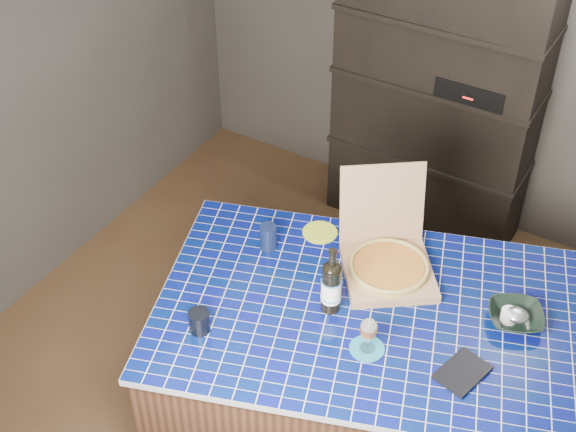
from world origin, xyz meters
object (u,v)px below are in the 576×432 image
Objects in this scene: bowl at (516,317)px; mead_bottle at (331,286)px; pizza_box at (388,262)px; wine_glass at (369,330)px; kitchen_island at (364,386)px; dvd_case at (462,372)px.

mead_bottle is at bearing -155.05° from bowl.
pizza_box is 3.72× the size of wine_glass.
wine_glass is (0.08, -0.20, 0.60)m from kitchen_island.
kitchen_island is at bearing -115.48° from pizza_box.
kitchen_island is 0.78m from bowl.
kitchen_island is 0.64m from wine_glass.
bowl is at bearing 91.53° from dvd_case.
pizza_box is at bearing 71.01° from mead_bottle.
wine_glass is at bearing -135.69° from bowl.
bowl is (0.46, 0.44, -0.09)m from wine_glass.
mead_bottle is (-0.11, -0.32, 0.07)m from pizza_box.
kitchen_island is 0.64m from mead_bottle.
bowl is (0.08, 0.37, 0.02)m from dvd_case.
wine_glass is at bearing -153.82° from dvd_case.
pizza_box reaches higher than wine_glass.
wine_glass reaches higher than kitchen_island.
pizza_box is 2.64× the size of bowl.
dvd_case is at bearing -33.44° from kitchen_island.
pizza_box is 0.34m from mead_bottle.
kitchen_island is at bearing 24.75° from mead_bottle.
pizza_box is 0.62m from dvd_case.
pizza_box is 2.91× the size of dvd_case.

